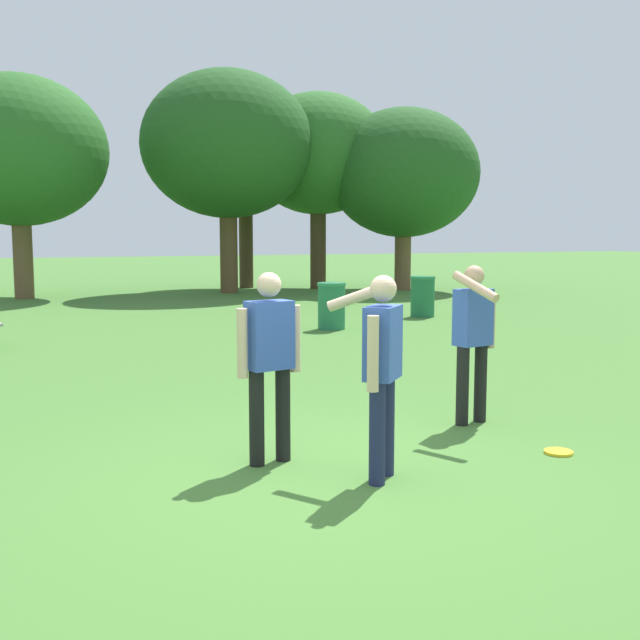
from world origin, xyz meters
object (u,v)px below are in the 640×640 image
(person_catcher, at_px, (474,332))
(tree_slender_mid, at_px, (318,155))
(person_bystander, at_px, (381,361))
(tree_tall_left, at_px, (18,151))
(tree_back_left, at_px, (404,173))
(person_thrower, at_px, (269,355))
(trash_can_further_along, at_px, (423,296))
(trash_can_beside_table, at_px, (332,306))
(tree_broad_center, at_px, (227,145))
(frisbee, at_px, (559,452))
(tree_far_right, at_px, (245,161))

(person_catcher, relative_size, tree_slender_mid, 0.24)
(person_catcher, xyz_separation_m, tree_slender_mid, (5.81, 18.47, 3.74))
(person_bystander, xyz_separation_m, tree_tall_left, (-2.29, 19.26, 3.42))
(tree_slender_mid, bearing_deg, tree_back_left, -35.19)
(person_thrower, distance_m, trash_can_further_along, 11.79)
(trash_can_beside_table, height_order, tree_back_left, tree_back_left)
(person_thrower, bearing_deg, tree_tall_left, 95.00)
(tree_slender_mid, height_order, tree_back_left, tree_slender_mid)
(tree_tall_left, bearing_deg, person_catcher, -77.53)
(trash_can_beside_table, distance_m, tree_broad_center, 11.07)
(person_catcher, relative_size, trash_can_beside_table, 1.71)
(frisbee, relative_size, tree_tall_left, 0.04)
(person_thrower, bearing_deg, person_catcher, 11.63)
(trash_can_further_along, distance_m, tree_slender_mid, 10.44)
(person_thrower, relative_size, tree_tall_left, 0.25)
(trash_can_beside_table, xyz_separation_m, tree_far_right, (1.84, 12.13, 4.05))
(person_catcher, height_order, tree_tall_left, tree_tall_left)
(frisbee, bearing_deg, person_thrower, 163.75)
(person_thrower, relative_size, person_catcher, 1.00)
(person_catcher, xyz_separation_m, tree_broad_center, (2.36, 17.85, 3.86))
(trash_can_further_along, bearing_deg, person_catcher, -117.13)
(tree_tall_left, bearing_deg, frisbee, -77.97)
(trash_can_further_along, xyz_separation_m, tree_far_right, (-1.06, 10.81, 4.05))
(person_catcher, distance_m, trash_can_further_along, 10.12)
(trash_can_beside_table, bearing_deg, person_thrower, -116.51)
(person_thrower, relative_size, trash_can_further_along, 1.71)
(person_thrower, bearing_deg, trash_can_beside_table, 63.49)
(trash_can_beside_table, bearing_deg, trash_can_further_along, 24.36)
(trash_can_beside_table, distance_m, tree_far_right, 12.92)
(tree_far_right, bearing_deg, tree_broad_center, -121.12)
(person_bystander, distance_m, tree_back_left, 20.77)
(trash_can_further_along, distance_m, tree_back_left, 9.25)
(person_catcher, bearing_deg, tree_far_right, 79.83)
(trash_can_beside_table, xyz_separation_m, tree_back_left, (6.57, 9.04, 3.52))
(person_bystander, height_order, tree_slender_mid, tree_slender_mid)
(person_bystander, bearing_deg, frisbee, 0.88)
(tree_slender_mid, bearing_deg, tree_far_right, 149.25)
(tree_broad_center, distance_m, tree_slender_mid, 3.51)
(tree_tall_left, height_order, tree_back_left, tree_tall_left)
(person_thrower, distance_m, trash_can_beside_table, 9.15)
(person_catcher, bearing_deg, person_bystander, -143.81)
(person_thrower, xyz_separation_m, trash_can_further_along, (6.98, 9.49, -0.46))
(frisbee, xyz_separation_m, tree_tall_left, (-4.10, 19.23, 4.37))
(person_catcher, height_order, tree_far_right, tree_far_right)
(person_catcher, height_order, trash_can_beside_table, person_catcher)
(tree_back_left, bearing_deg, trash_can_further_along, -115.39)
(frisbee, relative_size, tree_far_right, 0.04)
(person_catcher, xyz_separation_m, person_bystander, (-1.69, -1.24, 0.00))
(person_catcher, height_order, tree_broad_center, tree_broad_center)
(tree_slender_mid, relative_size, tree_back_left, 1.10)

